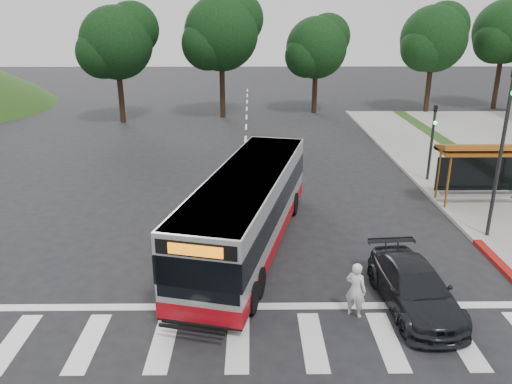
{
  "coord_description": "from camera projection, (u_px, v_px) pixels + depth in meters",
  "views": [
    {
      "loc": [
        0.36,
        -16.22,
        8.25
      ],
      "look_at": [
        0.56,
        2.44,
        1.6
      ],
      "focal_mm": 35.0,
      "sensor_mm": 36.0,
      "label": 1
    }
  ],
  "objects": [
    {
      "name": "tree_ne_b",
      "position": [
        506.0,
        30.0,
        44.27
      ],
      "size": [
        6.16,
        5.74,
        10.02
      ],
      "color": "black",
      "rests_on": "ground"
    },
    {
      "name": "tree_north_b",
      "position": [
        317.0,
        47.0,
        42.63
      ],
      "size": [
        5.72,
        5.33,
        8.43
      ],
      "color": "black",
      "rests_on": "ground"
    },
    {
      "name": "crosswalk_ladder",
      "position": [
        238.0,
        341.0,
        13.33
      ],
      "size": [
        18.0,
        2.6,
        0.01
      ],
      "primitive_type": "cube",
      "color": "silver",
      "rests_on": "ground"
    },
    {
      "name": "transit_bus",
      "position": [
        248.0,
        211.0,
        18.33
      ],
      "size": [
        5.01,
        11.48,
        2.9
      ],
      "primitive_type": null,
      "rotation": [
        0.0,
        0.0,
        -0.24
      ],
      "color": "#AFB1B4",
      "rests_on": "ground"
    },
    {
      "name": "bus_shelter",
      "position": [
        485.0,
        155.0,
        22.17
      ],
      "size": [
        4.2,
        1.6,
        2.86
      ],
      "color": "#9A5819",
      "rests_on": "sidewalk_east"
    },
    {
      "name": "ground",
      "position": [
        241.0,
        256.0,
        18.04
      ],
      "size": [
        140.0,
        140.0,
        0.0
      ],
      "primitive_type": "plane",
      "color": "black",
      "rests_on": "ground"
    },
    {
      "name": "tree_ne_a",
      "position": [
        434.0,
        38.0,
        42.49
      ],
      "size": [
        6.16,
        5.74,
        9.3
      ],
      "color": "black",
      "rests_on": "parking_lot"
    },
    {
      "name": "tree_north_c",
      "position": [
        117.0,
        41.0,
        38.49
      ],
      "size": [
        6.16,
        5.74,
        9.3
      ],
      "color": "black",
      "rests_on": "ground"
    },
    {
      "name": "pedestrian",
      "position": [
        356.0,
        290.0,
        14.22
      ],
      "size": [
        0.74,
        0.68,
        1.69
      ],
      "primitive_type": "imported",
      "rotation": [
        0.0,
        0.0,
        2.54
      ],
      "color": "silver",
      "rests_on": "ground"
    },
    {
      "name": "sidewalk_east",
      "position": [
        457.0,
        183.0,
        25.67
      ],
      "size": [
        4.0,
        40.0,
        0.12
      ],
      "primitive_type": "cube",
      "color": "gray",
      "rests_on": "ground"
    },
    {
      "name": "traffic_signal_ne_tall",
      "position": [
        503.0,
        141.0,
        18.24
      ],
      "size": [
        0.18,
        0.37,
        6.5
      ],
      "color": "black",
      "rests_on": "ground"
    },
    {
      "name": "tree_north_a",
      "position": [
        222.0,
        32.0,
        40.25
      ],
      "size": [
        6.6,
        6.15,
        10.17
      ],
      "color": "black",
      "rests_on": "ground"
    },
    {
      "name": "dark_sedan",
      "position": [
        414.0,
        288.0,
        14.7
      ],
      "size": [
        2.19,
        4.64,
        1.31
      ],
      "primitive_type": "imported",
      "rotation": [
        0.0,
        0.0,
        0.08
      ],
      "color": "black",
      "rests_on": "ground"
    },
    {
      "name": "curb_east",
      "position": [
        419.0,
        183.0,
        25.64
      ],
      "size": [
        0.3,
        40.0,
        0.15
      ],
      "primitive_type": "cube",
      "color": "#9E9991",
      "rests_on": "ground"
    },
    {
      "name": "traffic_signal_ne_short",
      "position": [
        432.0,
        135.0,
        25.3
      ],
      "size": [
        0.18,
        0.37,
        4.0
      ],
      "color": "black",
      "rests_on": "ground"
    }
  ]
}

